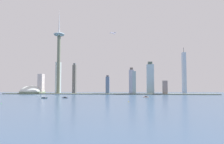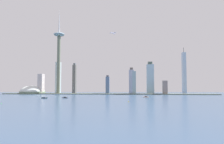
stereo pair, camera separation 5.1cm
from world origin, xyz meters
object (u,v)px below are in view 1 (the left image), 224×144
skyscraper_3 (131,81)px  airplane (113,33)px  observation_tower (59,51)px  boat_1 (65,98)px  stadium_dome (32,92)px  skyscraper_4 (75,79)px  skyscraper_2 (184,73)px  skyscraper_6 (108,85)px  skyscraper_8 (58,77)px  channel_buoy_1 (1,103)px  boat_0 (146,97)px  skyscraper_1 (41,84)px  skyscraper_7 (165,88)px  skyscraper_5 (150,79)px  skyscraper_0 (134,83)px  channel_buoy_0 (128,101)px  boat_2 (44,98)px

skyscraper_3 → airplane: airplane is taller
observation_tower → boat_1: bearing=-66.5°
stadium_dome → skyscraper_4: skyscraper_4 is taller
skyscraper_2 → skyscraper_6: bearing=-169.8°
observation_tower → skyscraper_8: observation_tower is taller
channel_buoy_1 → boat_0: bearing=39.9°
stadium_dome → skyscraper_1: (36.91, -6.07, 30.20)m
skyscraper_4 → boat_1: skyscraper_4 is taller
stadium_dome → skyscraper_8: bearing=51.8°
skyscraper_7 → boat_1: 379.68m
skyscraper_3 → channel_buoy_1: 531.51m
skyscraper_6 → skyscraper_8: (-225.66, 84.53, 32.83)m
skyscraper_7 → airplane: size_ratio=1.73×
skyscraper_2 → skyscraper_5: (-136.16, -38.40, -23.26)m
skyscraper_1 → skyscraper_5: (421.81, 26.78, 19.93)m
stadium_dome → skyscraper_0: bearing=-1.1°
observation_tower → channel_buoy_0: bearing=-52.7°
skyscraper_4 → channel_buoy_1: 499.86m
skyscraper_4 → skyscraper_0: bearing=-16.5°
boat_2 → channel_buoy_0: boat_2 is taller
skyscraper_0 → skyscraper_6: skyscraper_0 is taller
skyscraper_2 → channel_buoy_0: bearing=-116.8°
skyscraper_0 → skyscraper_7: skyscraper_0 is taller
channel_buoy_0 → boat_0: bearing=74.1°
channel_buoy_1 → skyscraper_3: bearing=63.9°
airplane → boat_0: bearing=52.5°
skyscraper_6 → skyscraper_7: skyscraper_6 is taller
channel_buoy_1 → airplane: 528.07m
skyscraper_7 → observation_tower: bearing=178.0°
skyscraper_3 → skyscraper_6: 100.06m
skyscraper_5 → airplane: (-143.49, -7.68, 178.97)m
skyscraper_2 → skyscraper_6: 307.09m
skyscraper_0 → boat_2: (-232.53, -261.07, -41.00)m
channel_buoy_0 → skyscraper_6: bearing=102.9°
observation_tower → skyscraper_6: size_ratio=4.66×
skyscraper_4 → stadium_dome: bearing=-156.4°
skyscraper_6 → boat_2: 305.72m
channel_buoy_0 → airplane: (-65.96, 377.33, 236.28)m
skyscraper_2 → skyscraper_7: skyscraper_2 is taller
stadium_dome → skyscraper_1: skyscraper_1 is taller
observation_tower → skyscraper_2: (490.73, 59.85, -87.66)m
observation_tower → skyscraper_0: size_ratio=3.92×
skyscraper_3 → skyscraper_8: size_ratio=0.77×
stadium_dome → boat_2: stadium_dome is taller
observation_tower → boat_0: (323.16, -202.02, -167.77)m
skyscraper_0 → boat_1: skyscraper_0 is taller
skyscraper_1 → airplane: 342.62m
skyscraper_6 → skyscraper_8: 243.20m
skyscraper_0 → boat_2: size_ratio=5.55×
observation_tower → boat_2: observation_tower is taller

